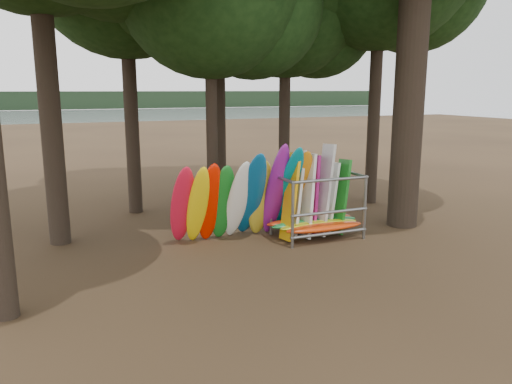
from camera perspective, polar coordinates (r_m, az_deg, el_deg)
name	(u,v)px	position (r m, az deg, el deg)	size (l,w,h in m)	color
ground	(286,248)	(14.46, 3.47, -6.46)	(120.00, 120.00, 0.00)	#47331E
lake	(96,122)	(72.74, -17.77, 7.59)	(160.00, 160.00, 0.00)	gray
far_shore	(76,100)	(122.52, -19.89, 9.84)	(160.00, 4.00, 4.00)	black
oak_3	(286,0)	(20.54, 3.42, 21.07)	(6.82, 6.82, 10.84)	black
kayak_row	(245,198)	(14.94, -1.24, -0.66)	(4.49, 2.08, 3.08)	red
storage_rack	(317,207)	(15.45, 6.98, -1.75)	(3.02, 1.50, 2.88)	slate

